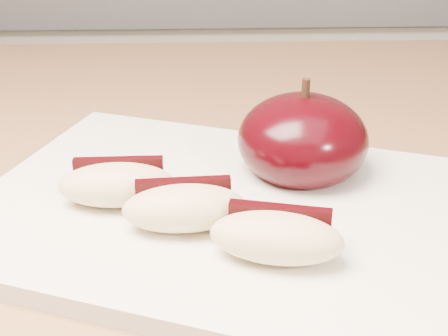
{
  "coord_description": "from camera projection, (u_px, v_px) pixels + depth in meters",
  "views": [
    {
      "loc": [
        -0.03,
        0.05,
        1.11
      ],
      "look_at": [
        -0.02,
        0.39,
        0.94
      ],
      "focal_mm": 50.0,
      "sensor_mm": 36.0,
      "label": 1
    }
  ],
  "objects": [
    {
      "name": "back_cabinet",
      "position": [
        218.0,
        194.0,
        1.32
      ],
      "size": [
        2.4,
        0.62,
        0.94
      ],
      "color": "silver",
      "rests_on": "ground"
    },
    {
      "name": "cutting_board",
      "position": [
        224.0,
        212.0,
        0.4
      ],
      "size": [
        0.37,
        0.32,
        0.01
      ],
      "primitive_type": "cube",
      "rotation": [
        0.0,
        0.0,
        -0.36
      ],
      "color": "white",
      "rests_on": "island_counter"
    },
    {
      "name": "apple_half",
      "position": [
        303.0,
        140.0,
        0.43
      ],
      "size": [
        0.11,
        0.11,
        0.08
      ],
      "rotation": [
        0.0,
        0.0,
        -0.32
      ],
      "color": "black",
      "rests_on": "cutting_board"
    },
    {
      "name": "apple_wedge_a",
      "position": [
        117.0,
        184.0,
        0.39
      ],
      "size": [
        0.07,
        0.04,
        0.03
      ],
      "rotation": [
        0.0,
        0.0,
        0.02
      ],
      "color": "beige",
      "rests_on": "cutting_board"
    },
    {
      "name": "apple_wedge_b",
      "position": [
        184.0,
        207.0,
        0.36
      ],
      "size": [
        0.07,
        0.04,
        0.03
      ],
      "rotation": [
        0.0,
        0.0,
        0.06
      ],
      "color": "beige",
      "rests_on": "cutting_board"
    },
    {
      "name": "apple_wedge_c",
      "position": [
        277.0,
        236.0,
        0.34
      ],
      "size": [
        0.08,
        0.05,
        0.03
      ],
      "rotation": [
        0.0,
        0.0,
        -0.23
      ],
      "color": "beige",
      "rests_on": "cutting_board"
    }
  ]
}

